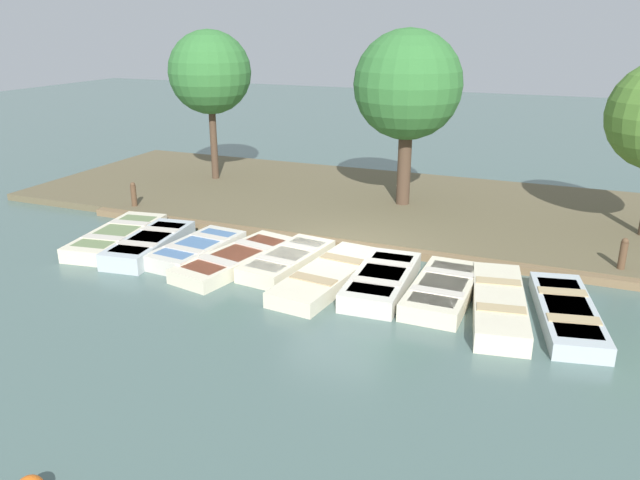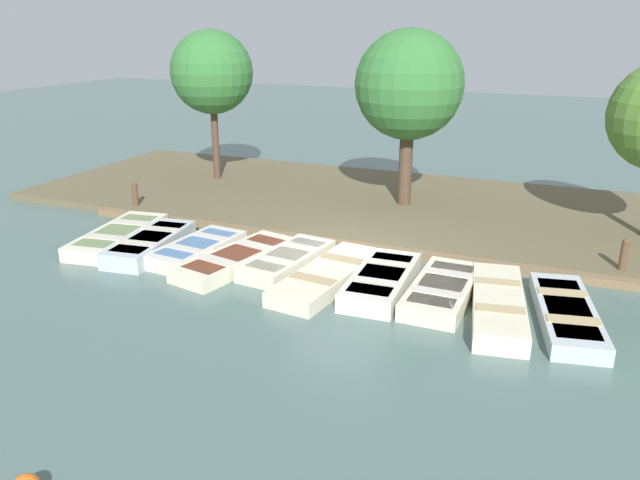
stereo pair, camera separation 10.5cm
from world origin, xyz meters
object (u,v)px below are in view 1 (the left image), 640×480
(rowboat_3, at_px, (236,259))
(mooring_post_far, at_px, (622,257))
(rowboat_1, at_px, (150,244))
(park_tree_left, at_px, (408,86))
(rowboat_2, at_px, (197,250))
(rowboat_4, at_px, (288,260))
(mooring_post_near, at_px, (134,197))
(rowboat_0, at_px, (117,236))
(rowboat_5, at_px, (328,275))
(rowboat_8, at_px, (499,304))
(rowboat_6, at_px, (382,280))
(rowboat_7, at_px, (443,290))
(rowboat_9, at_px, (567,313))
(park_tree_far_left, at_px, (210,73))

(rowboat_3, xyz_separation_m, mooring_post_far, (-2.72, 8.48, 0.30))
(rowboat_1, distance_m, park_tree_left, 8.60)
(rowboat_2, bearing_deg, rowboat_4, 101.34)
(mooring_post_near, bearing_deg, rowboat_2, 56.42)
(rowboat_0, bearing_deg, rowboat_4, 83.54)
(rowboat_5, xyz_separation_m, rowboat_8, (0.15, 3.72, 0.03))
(rowboat_3, height_order, mooring_post_near, mooring_post_near)
(rowboat_6, bearing_deg, rowboat_2, -94.33)
(rowboat_8, xyz_separation_m, park_tree_left, (-6.36, -3.70, 3.55))
(park_tree_left, bearing_deg, rowboat_4, -12.45)
(rowboat_7, relative_size, mooring_post_near, 3.09)
(rowboat_1, bearing_deg, rowboat_9, 82.47)
(rowboat_6, distance_m, rowboat_8, 2.53)
(rowboat_1, xyz_separation_m, mooring_post_near, (-2.73, -2.59, 0.26))
(rowboat_2, height_order, rowboat_8, rowboat_8)
(rowboat_8, bearing_deg, park_tree_left, -159.17)
(rowboat_8, relative_size, park_tree_left, 0.67)
(rowboat_6, xyz_separation_m, rowboat_9, (0.10, 3.79, -0.04))
(rowboat_9, xyz_separation_m, mooring_post_far, (-2.83, 1.06, 0.30))
(rowboat_1, height_order, rowboat_6, rowboat_1)
(mooring_post_near, height_order, park_tree_left, park_tree_left)
(rowboat_1, height_order, rowboat_9, rowboat_1)
(mooring_post_near, bearing_deg, rowboat_9, 77.26)
(rowboat_3, relative_size, rowboat_5, 0.96)
(park_tree_left, bearing_deg, rowboat_8, 30.18)
(rowboat_8, bearing_deg, rowboat_1, -101.12)
(rowboat_0, relative_size, mooring_post_far, 3.63)
(rowboat_7, height_order, rowboat_8, rowboat_8)
(rowboat_8, bearing_deg, rowboat_3, -101.94)
(mooring_post_near, xyz_separation_m, park_tree_far_left, (-4.03, 0.42, 3.41))
(rowboat_4, relative_size, mooring_post_near, 3.05)
(rowboat_3, xyz_separation_m, rowboat_4, (-0.37, 1.18, 0.01))
(rowboat_9, distance_m, mooring_post_far, 3.03)
(mooring_post_far, bearing_deg, rowboat_0, -78.41)
(rowboat_3, height_order, rowboat_4, rowboat_4)
(rowboat_8, bearing_deg, rowboat_6, -105.36)
(rowboat_7, bearing_deg, rowboat_8, 76.20)
(rowboat_4, xyz_separation_m, mooring_post_near, (-2.35, -6.26, 0.29))
(rowboat_5, bearing_deg, rowboat_6, 102.04)
(rowboat_6, bearing_deg, mooring_post_near, -110.04)
(rowboat_2, relative_size, rowboat_8, 0.76)
(rowboat_4, height_order, mooring_post_near, mooring_post_near)
(rowboat_0, height_order, rowboat_2, rowboat_2)
(rowboat_1, height_order, rowboat_7, rowboat_1)
(rowboat_4, xyz_separation_m, rowboat_7, (0.33, 3.77, 0.00))
(rowboat_3, relative_size, rowboat_8, 0.98)
(rowboat_4, distance_m, park_tree_left, 6.86)
(rowboat_4, height_order, mooring_post_far, mooring_post_far)
(rowboat_6, xyz_separation_m, mooring_post_near, (-2.73, -8.70, 0.27))
(rowboat_3, relative_size, mooring_post_far, 3.75)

